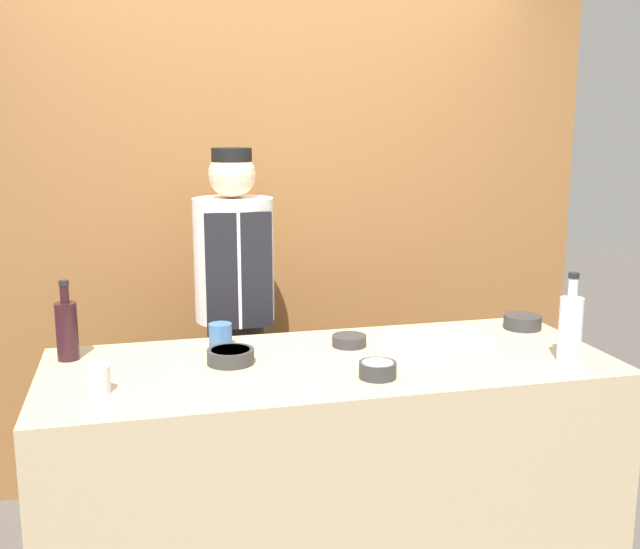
{
  "coord_description": "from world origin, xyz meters",
  "views": [
    {
      "loc": [
        -0.64,
        -2.45,
        1.76
      ],
      "look_at": [
        0.0,
        0.16,
        1.22
      ],
      "focal_mm": 42.0,
      "sensor_mm": 36.0,
      "label": 1
    }
  ],
  "objects_px": {
    "sauce_bowl_green": "(231,355)",
    "bottle_wine": "(67,329)",
    "cutting_board": "(440,339)",
    "sauce_bowl_brown": "(522,321)",
    "cup_steel": "(97,380)",
    "sauce_bowl_orange": "(349,340)",
    "chef_center": "(235,322)",
    "bottle_clear": "(570,327)",
    "sauce_bowl_white": "(378,369)",
    "cup_blue": "(220,335)"
  },
  "relations": [
    {
      "from": "sauce_bowl_green",
      "to": "cup_blue",
      "type": "height_order",
      "value": "cup_blue"
    },
    {
      "from": "bottle_clear",
      "to": "bottle_wine",
      "type": "distance_m",
      "value": 1.77
    },
    {
      "from": "cutting_board",
      "to": "sauce_bowl_orange",
      "type": "bearing_deg",
      "value": 175.74
    },
    {
      "from": "cup_blue",
      "to": "cup_steel",
      "type": "relative_size",
      "value": 0.99
    },
    {
      "from": "chef_center",
      "to": "sauce_bowl_brown",
      "type": "bearing_deg",
      "value": -25.16
    },
    {
      "from": "sauce_bowl_green",
      "to": "cup_steel",
      "type": "xyz_separation_m",
      "value": [
        -0.44,
        -0.2,
        0.02
      ]
    },
    {
      "from": "sauce_bowl_orange",
      "to": "cup_blue",
      "type": "height_order",
      "value": "cup_blue"
    },
    {
      "from": "sauce_bowl_white",
      "to": "cup_blue",
      "type": "bearing_deg",
      "value": 133.9
    },
    {
      "from": "bottle_clear",
      "to": "cup_steel",
      "type": "distance_m",
      "value": 1.6
    },
    {
      "from": "sauce_bowl_white",
      "to": "sauce_bowl_brown",
      "type": "distance_m",
      "value": 0.88
    },
    {
      "from": "sauce_bowl_orange",
      "to": "sauce_bowl_green",
      "type": "height_order",
      "value": "sauce_bowl_green"
    },
    {
      "from": "sauce_bowl_white",
      "to": "cutting_board",
      "type": "bearing_deg",
      "value": 43.34
    },
    {
      "from": "sauce_bowl_white",
      "to": "cup_blue",
      "type": "height_order",
      "value": "cup_blue"
    },
    {
      "from": "sauce_bowl_orange",
      "to": "sauce_bowl_white",
      "type": "bearing_deg",
      "value": -91.38
    },
    {
      "from": "sauce_bowl_green",
      "to": "bottle_clear",
      "type": "bearing_deg",
      "value": -12.76
    },
    {
      "from": "sauce_bowl_orange",
      "to": "chef_center",
      "type": "relative_size",
      "value": 0.08
    },
    {
      "from": "cutting_board",
      "to": "chef_center",
      "type": "height_order",
      "value": "chef_center"
    },
    {
      "from": "bottle_clear",
      "to": "chef_center",
      "type": "height_order",
      "value": "chef_center"
    },
    {
      "from": "chef_center",
      "to": "cutting_board",
      "type": "bearing_deg",
      "value": -40.9
    },
    {
      "from": "cutting_board",
      "to": "sauce_bowl_brown",
      "type": "bearing_deg",
      "value": 12.95
    },
    {
      "from": "sauce_bowl_brown",
      "to": "cup_blue",
      "type": "relative_size",
      "value": 1.74
    },
    {
      "from": "sauce_bowl_brown",
      "to": "chef_center",
      "type": "height_order",
      "value": "chef_center"
    },
    {
      "from": "bottle_clear",
      "to": "cup_blue",
      "type": "bearing_deg",
      "value": 157.83
    },
    {
      "from": "sauce_bowl_white",
      "to": "sauce_bowl_brown",
      "type": "height_order",
      "value": "sauce_bowl_brown"
    },
    {
      "from": "sauce_bowl_white",
      "to": "bottle_clear",
      "type": "distance_m",
      "value": 0.71
    },
    {
      "from": "sauce_bowl_orange",
      "to": "cup_steel",
      "type": "height_order",
      "value": "cup_steel"
    },
    {
      "from": "cup_steel",
      "to": "bottle_wine",
      "type": "bearing_deg",
      "value": 106.81
    },
    {
      "from": "sauce_bowl_orange",
      "to": "cup_blue",
      "type": "relative_size",
      "value": 1.49
    },
    {
      "from": "cup_blue",
      "to": "bottle_wine",
      "type": "bearing_deg",
      "value": -176.49
    },
    {
      "from": "bottle_wine",
      "to": "chef_center",
      "type": "bearing_deg",
      "value": 37.6
    },
    {
      "from": "sauce_bowl_orange",
      "to": "cup_steel",
      "type": "relative_size",
      "value": 1.47
    },
    {
      "from": "sauce_bowl_brown",
      "to": "cutting_board",
      "type": "distance_m",
      "value": 0.41
    },
    {
      "from": "sauce_bowl_brown",
      "to": "cutting_board",
      "type": "height_order",
      "value": "sauce_bowl_brown"
    },
    {
      "from": "sauce_bowl_orange",
      "to": "sauce_bowl_brown",
      "type": "xyz_separation_m",
      "value": [
        0.76,
        0.07,
        0.01
      ]
    },
    {
      "from": "cutting_board",
      "to": "bottle_wine",
      "type": "height_order",
      "value": "bottle_wine"
    },
    {
      "from": "sauce_bowl_white",
      "to": "cutting_board",
      "type": "relative_size",
      "value": 0.37
    },
    {
      "from": "sauce_bowl_white",
      "to": "chef_center",
      "type": "xyz_separation_m",
      "value": [
        -0.35,
        0.96,
        -0.07
      ]
    },
    {
      "from": "sauce_bowl_white",
      "to": "cutting_board",
      "type": "distance_m",
      "value": 0.5
    },
    {
      "from": "sauce_bowl_orange",
      "to": "cup_steel",
      "type": "distance_m",
      "value": 0.95
    },
    {
      "from": "sauce_bowl_orange",
      "to": "cutting_board",
      "type": "relative_size",
      "value": 0.38
    },
    {
      "from": "chef_center",
      "to": "cup_steel",
      "type": "bearing_deg",
      "value": -121.67
    },
    {
      "from": "cup_blue",
      "to": "sauce_bowl_green",
      "type": "bearing_deg",
      "value": -87.05
    },
    {
      "from": "sauce_bowl_white",
      "to": "cup_blue",
      "type": "xyz_separation_m",
      "value": [
        -0.46,
        0.48,
        0.01
      ]
    },
    {
      "from": "sauce_bowl_brown",
      "to": "chef_center",
      "type": "relative_size",
      "value": 0.09
    },
    {
      "from": "sauce_bowl_orange",
      "to": "cup_steel",
      "type": "bearing_deg",
      "value": -161.63
    },
    {
      "from": "cup_steel",
      "to": "cutting_board",
      "type": "bearing_deg",
      "value": 12.25
    },
    {
      "from": "sauce_bowl_orange",
      "to": "sauce_bowl_green",
      "type": "bearing_deg",
      "value": -167.43
    },
    {
      "from": "cup_blue",
      "to": "sauce_bowl_white",
      "type": "bearing_deg",
      "value": -46.1
    },
    {
      "from": "sauce_bowl_green",
      "to": "bottle_wine",
      "type": "distance_m",
      "value": 0.59
    },
    {
      "from": "cup_steel",
      "to": "sauce_bowl_white",
      "type": "bearing_deg",
      "value": -4.5
    }
  ]
}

